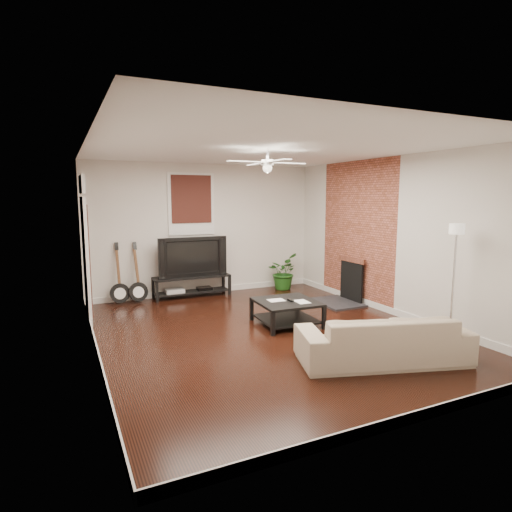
# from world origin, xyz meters

# --- Properties ---
(room) EXTENTS (5.01, 6.01, 2.81)m
(room) POSITION_xyz_m (0.00, 0.00, 1.40)
(room) COLOR black
(room) RESTS_ON ground
(brick_accent) EXTENTS (0.02, 2.20, 2.80)m
(brick_accent) POSITION_xyz_m (2.49, 1.00, 1.40)
(brick_accent) COLOR brown
(brick_accent) RESTS_ON floor
(fireplace) EXTENTS (0.80, 1.10, 0.92)m
(fireplace) POSITION_xyz_m (2.20, 1.00, 0.46)
(fireplace) COLOR black
(fireplace) RESTS_ON floor
(window_back) EXTENTS (1.00, 0.06, 1.30)m
(window_back) POSITION_xyz_m (-0.30, 2.97, 1.95)
(window_back) COLOR #3E1A11
(window_back) RESTS_ON wall_back
(door_left) EXTENTS (0.08, 1.00, 2.50)m
(door_left) POSITION_xyz_m (-2.46, 1.90, 1.25)
(door_left) COLOR white
(door_left) RESTS_ON wall_left
(tv_stand) EXTENTS (1.61, 0.43, 0.45)m
(tv_stand) POSITION_xyz_m (-0.38, 2.78, 0.23)
(tv_stand) COLOR black
(tv_stand) RESTS_ON floor
(tv) EXTENTS (1.44, 0.19, 0.83)m
(tv) POSITION_xyz_m (-0.38, 2.80, 0.87)
(tv) COLOR black
(tv) RESTS_ON tv_stand
(coffee_table) EXTENTS (1.00, 1.00, 0.40)m
(coffee_table) POSITION_xyz_m (0.47, 0.22, 0.20)
(coffee_table) COLOR black
(coffee_table) RESTS_ON floor
(sofa) EXTENTS (2.28, 1.42, 0.62)m
(sofa) POSITION_xyz_m (0.80, -1.69, 0.31)
(sofa) COLOR tan
(sofa) RESTS_ON floor
(floor_lamp) EXTENTS (0.36, 0.36, 1.74)m
(floor_lamp) POSITION_xyz_m (2.15, -1.59, 0.87)
(floor_lamp) COLOR silver
(floor_lamp) RESTS_ON floor
(potted_plant) EXTENTS (0.93, 0.95, 0.80)m
(potted_plant) POSITION_xyz_m (1.71, 2.63, 0.40)
(potted_plant) COLOR #1D5418
(potted_plant) RESTS_ON floor
(guitar_left) EXTENTS (0.40, 0.29, 1.24)m
(guitar_left) POSITION_xyz_m (-1.85, 2.75, 0.62)
(guitar_left) COLOR black
(guitar_left) RESTS_ON floor
(guitar_right) EXTENTS (0.42, 0.33, 1.24)m
(guitar_right) POSITION_xyz_m (-1.50, 2.72, 0.62)
(guitar_right) COLOR black
(guitar_right) RESTS_ON floor
(ceiling_fan) EXTENTS (1.24, 1.24, 0.32)m
(ceiling_fan) POSITION_xyz_m (0.00, 0.00, 2.60)
(ceiling_fan) COLOR white
(ceiling_fan) RESTS_ON ceiling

